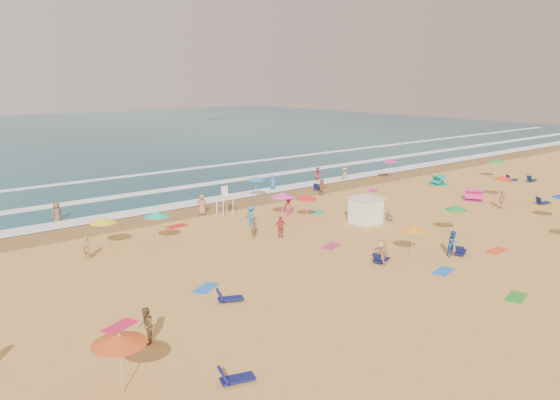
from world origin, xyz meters
TOP-DOWN VIEW (x-y plane):
  - ground at (0.00, 0.00)m, footprint 220.00×220.00m
  - ocean at (0.00, 84.00)m, footprint 220.00×140.00m
  - wet_sand at (0.00, 12.50)m, footprint 220.00×220.00m
  - surf_foam at (0.00, 21.32)m, footprint 200.00×18.70m
  - cabana at (4.68, 0.30)m, footprint 2.00×2.00m
  - cabana_roof at (4.68, 0.30)m, footprint 2.20×2.20m
  - bicycle at (6.58, 0.00)m, footprint 0.77×1.71m
  - lifeguard_stand at (-2.54, 9.70)m, footprint 1.20×1.20m
  - beach_umbrellas at (2.44, 0.65)m, footprint 65.09×27.65m
  - loungers at (8.69, -3.12)m, footprint 50.81×25.95m
  - towels at (-1.03, -2.22)m, footprint 35.20×25.24m
  - popup_tents at (20.94, 2.76)m, footprint 6.52×9.09m
  - beachgoers at (0.62, 5.25)m, footprint 42.78×26.09m

SIDE VIEW (x-z plane):
  - ground at x=0.00m, z-range 0.00..0.00m
  - ocean at x=0.00m, z-range -0.09..0.09m
  - wet_sand at x=0.00m, z-range 0.01..0.01m
  - towels at x=-1.03m, z-range 0.00..0.03m
  - surf_foam at x=0.00m, z-range 0.08..0.12m
  - loungers at x=8.69m, z-range 0.00..0.34m
  - bicycle at x=6.58m, z-range 0.00..0.87m
  - popup_tents at x=20.94m, z-range 0.00..1.20m
  - beachgoers at x=0.62m, z-range -0.22..1.78m
  - cabana at x=4.68m, z-range 0.00..2.00m
  - lifeguard_stand at x=-2.54m, z-range 0.00..2.10m
  - cabana_roof at x=4.68m, z-range 2.00..2.12m
  - beach_umbrellas at x=2.44m, z-range 1.71..2.51m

